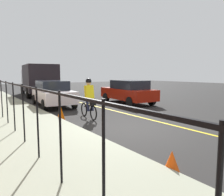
{
  "coord_description": "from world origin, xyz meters",
  "views": [
    {
      "loc": [
        -5.85,
        5.09,
        2.03
      ],
      "look_at": [
        1.62,
        -0.04,
        1.0
      ],
      "focal_mm": 34.59,
      "sensor_mm": 36.0,
      "label": 1
    }
  ],
  "objects_px": {
    "parked_sedan_rear": "(53,93)",
    "traffic_cone_near": "(172,162)",
    "cyclist_lead": "(89,99)",
    "box_truck_background": "(38,79)",
    "patrol_sedan": "(128,91)",
    "traffic_cone_far": "(61,113)"
  },
  "relations": [
    {
      "from": "parked_sedan_rear",
      "to": "traffic_cone_near",
      "type": "bearing_deg",
      "value": -0.51
    },
    {
      "from": "parked_sedan_rear",
      "to": "traffic_cone_near",
      "type": "xyz_separation_m",
      "value": [
        -10.32,
        1.12,
        -0.59
      ]
    },
    {
      "from": "cyclist_lead",
      "to": "patrol_sedan",
      "type": "bearing_deg",
      "value": -53.12
    },
    {
      "from": "cyclist_lead",
      "to": "parked_sedan_rear",
      "type": "xyz_separation_m",
      "value": [
        4.61,
        0.06,
        -0.09
      ]
    },
    {
      "from": "traffic_cone_near",
      "to": "box_truck_background",
      "type": "bearing_deg",
      "value": -7.26
    },
    {
      "from": "patrol_sedan",
      "to": "parked_sedan_rear",
      "type": "xyz_separation_m",
      "value": [
        1.74,
        4.6,
        0.0
      ]
    },
    {
      "from": "patrol_sedan",
      "to": "traffic_cone_near",
      "type": "distance_m",
      "value": 10.33
    },
    {
      "from": "box_truck_background",
      "to": "cyclist_lead",
      "type": "bearing_deg",
      "value": -178.59
    },
    {
      "from": "cyclist_lead",
      "to": "traffic_cone_far",
      "type": "xyz_separation_m",
      "value": [
        0.47,
        1.16,
        -0.61
      ]
    },
    {
      "from": "parked_sedan_rear",
      "to": "box_truck_background",
      "type": "relative_size",
      "value": 0.66
    },
    {
      "from": "patrol_sedan",
      "to": "traffic_cone_far",
      "type": "distance_m",
      "value": 6.21
    },
    {
      "from": "patrol_sedan",
      "to": "box_truck_background",
      "type": "height_order",
      "value": "box_truck_background"
    },
    {
      "from": "box_truck_background",
      "to": "traffic_cone_far",
      "type": "relative_size",
      "value": 11.37
    },
    {
      "from": "parked_sedan_rear",
      "to": "traffic_cone_far",
      "type": "relative_size",
      "value": 7.48
    },
    {
      "from": "traffic_cone_near",
      "to": "parked_sedan_rear",
      "type": "bearing_deg",
      "value": -6.2
    },
    {
      "from": "parked_sedan_rear",
      "to": "traffic_cone_near",
      "type": "height_order",
      "value": "parked_sedan_rear"
    },
    {
      "from": "patrol_sedan",
      "to": "traffic_cone_far",
      "type": "xyz_separation_m",
      "value": [
        -2.4,
        5.7,
        -0.52
      ]
    },
    {
      "from": "cyclist_lead",
      "to": "box_truck_background",
      "type": "bearing_deg",
      "value": -0.45
    },
    {
      "from": "patrol_sedan",
      "to": "box_truck_background",
      "type": "distance_m",
      "value": 9.38
    },
    {
      "from": "cyclist_lead",
      "to": "patrol_sedan",
      "type": "relative_size",
      "value": 0.4
    },
    {
      "from": "parked_sedan_rear",
      "to": "box_truck_background",
      "type": "distance_m",
      "value": 7.04
    },
    {
      "from": "cyclist_lead",
      "to": "box_truck_background",
      "type": "height_order",
      "value": "box_truck_background"
    }
  ]
}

